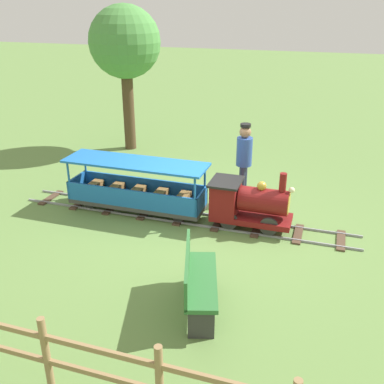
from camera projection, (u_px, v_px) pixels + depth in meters
ground_plane at (198, 220)px, 8.21m from camera, size 60.00×60.00×0.00m
track at (182, 217)px, 8.29m from camera, size 0.71×6.40×0.04m
locomotive at (247, 203)px, 7.76m from camera, size 0.67×1.45×1.06m
passenger_car at (137, 191)px, 8.39m from camera, size 0.77×2.70×0.97m
conductor_person at (244, 157)px, 8.53m from camera, size 0.30×0.30×1.62m
park_bench at (197, 280)px, 5.73m from camera, size 1.36×0.76×0.82m
oak_tree_near at (125, 44)px, 11.10m from camera, size 1.81×1.81×3.68m
fence_section at (46, 352)px, 4.48m from camera, size 0.08×7.48×0.90m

